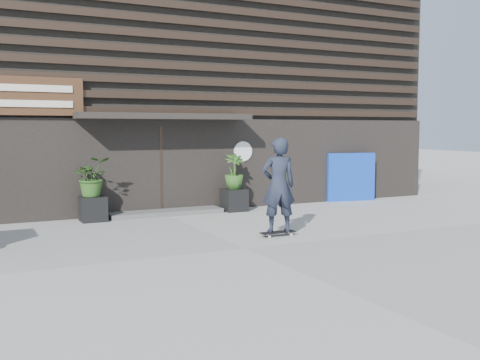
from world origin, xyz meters
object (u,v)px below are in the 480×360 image
blue_tarp (351,177)px  skateboarder (278,185)px  planter_pot_right (234,200)px  planter_pot_left (93,209)px

blue_tarp → skateboarder: 6.31m
planter_pot_right → skateboarder: bearing=-101.5°
blue_tarp → skateboarder: skateboarder is taller
skateboarder → blue_tarp: bearing=38.8°
planter_pot_left → blue_tarp: blue_tarp is taller
blue_tarp → skateboarder: bearing=-131.4°
planter_pot_right → blue_tarp: (4.17, 0.30, 0.44)m
planter_pot_left → skateboarder: size_ratio=0.29×
planter_pot_left → planter_pot_right: same height
blue_tarp → skateboarder: size_ratio=0.77×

